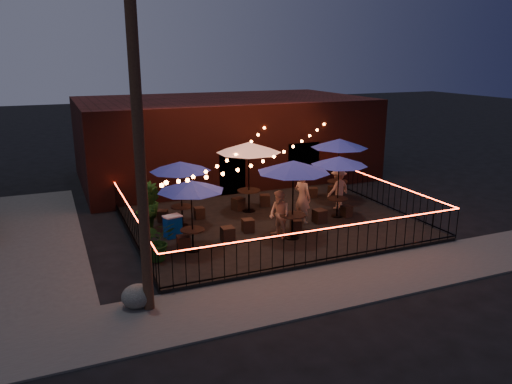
{
  "coord_description": "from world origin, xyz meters",
  "views": [
    {
      "loc": [
        -7.31,
        -13.85,
        6.08
      ],
      "look_at": [
        -0.55,
        2.09,
        1.31
      ],
      "focal_mm": 35.0,
      "sensor_mm": 36.0,
      "label": 1
    }
  ],
  "objects_px": {
    "cafe_table_1": "(180,167)",
    "cooler": "(173,226)",
    "cafe_table_5": "(339,144)",
    "utility_pole": "(139,150)",
    "cafe_table_3": "(249,148)",
    "boulder": "(137,296)",
    "cafe_table_0": "(191,187)",
    "cafe_table_4": "(339,162)",
    "cafe_table_2": "(293,167)"
  },
  "relations": [
    {
      "from": "cooler",
      "to": "cafe_table_0",
      "type": "bearing_deg",
      "value": -93.22
    },
    {
      "from": "cafe_table_1",
      "to": "cafe_table_3",
      "type": "bearing_deg",
      "value": 13.6
    },
    {
      "from": "cooler",
      "to": "cafe_table_4",
      "type": "bearing_deg",
      "value": -16.55
    },
    {
      "from": "cafe_table_2",
      "to": "cafe_table_3",
      "type": "xyz_separation_m",
      "value": [
        -0.21,
        3.32,
        0.08
      ]
    },
    {
      "from": "cafe_table_3",
      "to": "utility_pole",
      "type": "bearing_deg",
      "value": -130.27
    },
    {
      "from": "cafe_table_4",
      "to": "boulder",
      "type": "height_order",
      "value": "cafe_table_4"
    },
    {
      "from": "cafe_table_2",
      "to": "cooler",
      "type": "relative_size",
      "value": 3.49
    },
    {
      "from": "boulder",
      "to": "cooler",
      "type": "bearing_deg",
      "value": 65.29
    },
    {
      "from": "cafe_table_2",
      "to": "boulder",
      "type": "xyz_separation_m",
      "value": [
        -5.58,
        -2.55,
        -2.24
      ]
    },
    {
      "from": "cooler",
      "to": "boulder",
      "type": "height_order",
      "value": "cooler"
    },
    {
      "from": "cafe_table_0",
      "to": "cafe_table_4",
      "type": "bearing_deg",
      "value": 11.26
    },
    {
      "from": "utility_pole",
      "to": "cafe_table_4",
      "type": "xyz_separation_m",
      "value": [
        7.95,
        4.13,
        -1.73
      ]
    },
    {
      "from": "cafe_table_1",
      "to": "cooler",
      "type": "distance_m",
      "value": 2.11
    },
    {
      "from": "utility_pole",
      "to": "cafe_table_2",
      "type": "distance_m",
      "value": 6.17
    },
    {
      "from": "cafe_table_1",
      "to": "boulder",
      "type": "bearing_deg",
      "value": -115.93
    },
    {
      "from": "cooler",
      "to": "boulder",
      "type": "distance_m",
      "value": 4.62
    },
    {
      "from": "cafe_table_5",
      "to": "utility_pole",
      "type": "bearing_deg",
      "value": -146.37
    },
    {
      "from": "boulder",
      "to": "cafe_table_3",
      "type": "bearing_deg",
      "value": 47.52
    },
    {
      "from": "cafe_table_5",
      "to": "boulder",
      "type": "height_order",
      "value": "cafe_table_5"
    },
    {
      "from": "utility_pole",
      "to": "boulder",
      "type": "relative_size",
      "value": 9.52
    },
    {
      "from": "cafe_table_4",
      "to": "cafe_table_5",
      "type": "relative_size",
      "value": 0.83
    },
    {
      "from": "utility_pole",
      "to": "cafe_table_5",
      "type": "bearing_deg",
      "value": 33.63
    },
    {
      "from": "cafe_table_3",
      "to": "boulder",
      "type": "relative_size",
      "value": 3.84
    },
    {
      "from": "cafe_table_0",
      "to": "cafe_table_2",
      "type": "bearing_deg",
      "value": -3.38
    },
    {
      "from": "cafe_table_0",
      "to": "cafe_table_1",
      "type": "relative_size",
      "value": 0.87
    },
    {
      "from": "cafe_table_1",
      "to": "cafe_table_2",
      "type": "height_order",
      "value": "cafe_table_2"
    },
    {
      "from": "cafe_table_2",
      "to": "cafe_table_5",
      "type": "bearing_deg",
      "value": 41.2
    },
    {
      "from": "cafe_table_1",
      "to": "cooler",
      "type": "bearing_deg",
      "value": -120.9
    },
    {
      "from": "cafe_table_0",
      "to": "cafe_table_5",
      "type": "xyz_separation_m",
      "value": [
        7.22,
        3.17,
        0.3
      ]
    },
    {
      "from": "cafe_table_5",
      "to": "cafe_table_3",
      "type": "bearing_deg",
      "value": -179.23
    },
    {
      "from": "cafe_table_4",
      "to": "cooler",
      "type": "height_order",
      "value": "cafe_table_4"
    },
    {
      "from": "boulder",
      "to": "utility_pole",
      "type": "bearing_deg",
      "value": -37.19
    },
    {
      "from": "cafe_table_4",
      "to": "cooler",
      "type": "xyz_separation_m",
      "value": [
        -6.26,
        0.25,
        -1.74
      ]
    },
    {
      "from": "cafe_table_3",
      "to": "cafe_table_1",
      "type": "bearing_deg",
      "value": -166.4
    },
    {
      "from": "utility_pole",
      "to": "cafe_table_0",
      "type": "xyz_separation_m",
      "value": [
        1.97,
        2.94,
        -1.77
      ]
    },
    {
      "from": "cafe_table_3",
      "to": "cafe_table_5",
      "type": "relative_size",
      "value": 1.15
    },
    {
      "from": "utility_pole",
      "to": "cafe_table_1",
      "type": "bearing_deg",
      "value": 67.04
    },
    {
      "from": "utility_pole",
      "to": "cafe_table_0",
      "type": "distance_m",
      "value": 3.96
    },
    {
      "from": "cafe_table_1",
      "to": "cafe_table_3",
      "type": "relative_size",
      "value": 0.81
    },
    {
      "from": "cafe_table_3",
      "to": "cafe_table_2",
      "type": "bearing_deg",
      "value": -86.45
    },
    {
      "from": "cafe_table_5",
      "to": "cooler",
      "type": "distance_m",
      "value": 7.95
    },
    {
      "from": "utility_pole",
      "to": "cafe_table_3",
      "type": "bearing_deg",
      "value": 49.73
    },
    {
      "from": "utility_pole",
      "to": "boulder",
      "type": "bearing_deg",
      "value": 142.81
    },
    {
      "from": "utility_pole",
      "to": "cafe_table_1",
      "type": "relative_size",
      "value": 3.05
    },
    {
      "from": "cafe_table_3",
      "to": "cafe_table_4",
      "type": "xyz_separation_m",
      "value": [
        2.82,
        -1.93,
        -0.38
      ]
    },
    {
      "from": "cafe_table_3",
      "to": "cooler",
      "type": "height_order",
      "value": "cafe_table_3"
    },
    {
      "from": "utility_pole",
      "to": "boulder",
      "type": "height_order",
      "value": "utility_pole"
    },
    {
      "from": "cafe_table_2",
      "to": "cafe_table_4",
      "type": "bearing_deg",
      "value": 28.02
    },
    {
      "from": "cafe_table_4",
      "to": "boulder",
      "type": "distance_m",
      "value": 9.3
    },
    {
      "from": "cafe_table_4",
      "to": "boulder",
      "type": "relative_size",
      "value": 2.77
    }
  ]
}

